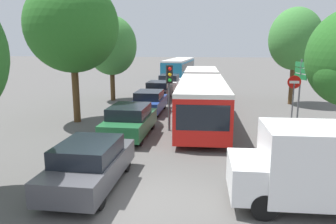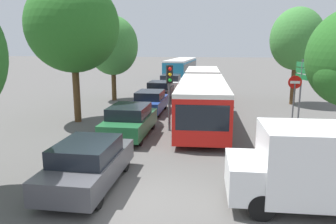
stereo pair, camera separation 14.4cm
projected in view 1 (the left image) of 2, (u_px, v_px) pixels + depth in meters
The scene contains 15 objects.
ground_plane at pixel (133, 199), 9.63m from camera, with size 200.00×200.00×0.00m, color #565451.
articulated_bus at pixel (202, 91), 21.32m from camera, with size 2.96×16.68×2.47m.
city_bus_rear at pixel (179, 67), 43.10m from camera, with size 3.45×11.55×2.45m.
queued_car_graphite at pixel (90, 164), 10.32m from camera, with size 1.90×4.33×1.49m.
queued_car_green at pixel (130, 121), 15.96m from camera, with size 1.96×4.48×1.55m.
queued_car_blue at pixel (149, 102), 21.42m from camera, with size 1.84×4.19×1.45m.
queued_car_black at pixel (159, 90), 26.49m from camera, with size 1.87×4.27×1.47m.
queued_car_white at pixel (169, 82), 31.72m from camera, with size 1.93×4.40×1.52m.
white_van at pixel (330, 165), 8.89m from camera, with size 5.04×2.09×2.31m.
traffic_light at pixel (169, 83), 16.60m from camera, with size 0.37×0.39×3.40m.
no_entry_sign at pixel (293, 93), 17.43m from camera, with size 0.70×0.08×2.82m.
direction_sign_post at pixel (300, 78), 18.60m from camera, with size 0.34×1.38×3.60m.
tree_left_mid at pixel (70, 28), 17.91m from camera, with size 5.11×5.11×7.99m.
tree_left_far at pixel (111, 47), 25.48m from camera, with size 3.93×3.93×6.59m.
tree_right_mid at pixel (296, 41), 23.62m from camera, with size 3.80×3.80×7.03m.
Camera 1 is at (2.09, -8.70, 4.49)m, focal length 35.00 mm.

